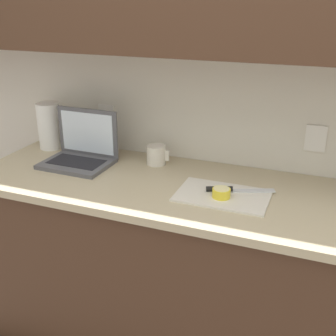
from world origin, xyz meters
TOP-DOWN VIEW (x-y plane):
  - wall_back at (-0.00, 0.25)m, footprint 5.20×0.38m
  - counter_unit at (0.02, 0.00)m, footprint 2.53×0.65m
  - laptop at (-0.85, 0.08)m, footprint 0.33×0.25m
  - cutting_board at (-0.10, -0.04)m, footprint 0.38×0.25m
  - knife at (-0.09, 0.00)m, footprint 0.28×0.14m
  - lemon_half_cut at (-0.10, -0.06)m, footprint 0.07×0.07m
  - measuring_cup at (-0.50, 0.20)m, footprint 0.11×0.09m
  - paper_towel_roll at (-1.12, 0.21)m, footprint 0.12×0.12m

SIDE VIEW (x-z plane):
  - counter_unit at x=0.02m, z-range 0.01..0.89m
  - cutting_board at x=-0.10m, z-range 0.88..0.89m
  - knife at x=-0.09m, z-range 0.89..0.91m
  - lemon_half_cut at x=-0.10m, z-range 0.89..0.93m
  - measuring_cup at x=-0.50m, z-range 0.88..0.98m
  - laptop at x=-0.85m, z-range 0.82..1.07m
  - paper_towel_roll at x=-1.12m, z-range 0.88..1.13m
  - wall_back at x=0.00m, z-range 0.26..2.86m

